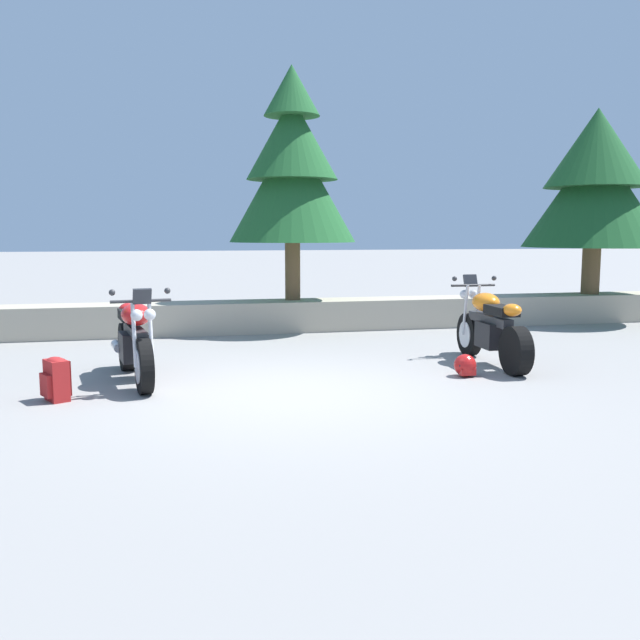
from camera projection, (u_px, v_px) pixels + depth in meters
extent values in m
plane|color=gray|center=(287.00, 392.00, 7.69)|extent=(120.00, 120.00, 0.00)
cube|color=#A89E89|center=(241.00, 317.00, 12.30)|extent=(36.00, 0.80, 0.55)
cylinder|color=black|center=(144.00, 366.00, 7.59)|extent=(0.24, 0.63, 0.62)
cylinder|color=black|center=(128.00, 346.00, 8.91)|extent=(0.28, 0.64, 0.62)
cylinder|color=silver|center=(144.00, 366.00, 7.59)|extent=(0.22, 0.41, 0.38)
cube|color=black|center=(134.00, 347.00, 8.28)|extent=(0.40, 0.53, 0.34)
cube|color=#2D2D30|center=(135.00, 331.00, 8.16)|extent=(0.33, 1.11, 0.12)
ellipsoid|color=red|center=(136.00, 315.00, 8.00)|extent=(0.42, 0.57, 0.26)
cube|color=black|center=(131.00, 315.00, 8.45)|extent=(0.35, 0.60, 0.12)
ellipsoid|color=red|center=(128.00, 309.00, 8.72)|extent=(0.26, 0.31, 0.16)
cylinder|color=#2D2D30|center=(141.00, 301.00, 7.57)|extent=(0.66, 0.15, 0.04)
sphere|color=silver|center=(150.00, 315.00, 7.49)|extent=(0.13, 0.13, 0.13)
sphere|color=silver|center=(137.00, 315.00, 7.43)|extent=(0.13, 0.13, 0.13)
cube|color=#26282D|center=(142.00, 296.00, 7.47)|extent=(0.21, 0.13, 0.18)
cylinder|color=silver|center=(117.00, 346.00, 8.62)|extent=(0.17, 0.39, 0.11)
cylinder|color=silver|center=(151.00, 333.00, 7.61)|extent=(0.07, 0.17, 0.73)
cylinder|color=silver|center=(134.00, 334.00, 7.55)|extent=(0.07, 0.17, 0.73)
sphere|color=#2D2D30|center=(167.00, 291.00, 7.71)|extent=(0.07, 0.07, 0.07)
sphere|color=#2D2D30|center=(112.00, 293.00, 7.48)|extent=(0.07, 0.07, 0.07)
cylinder|color=black|center=(469.00, 334.00, 9.97)|extent=(0.16, 0.62, 0.62)
cylinder|color=black|center=(516.00, 351.00, 8.57)|extent=(0.20, 0.62, 0.62)
cylinder|color=silver|center=(469.00, 334.00, 9.97)|extent=(0.17, 0.39, 0.38)
cube|color=black|center=(493.00, 335.00, 9.21)|extent=(0.33, 0.49, 0.34)
cube|color=#2D2D30|center=(490.00, 319.00, 9.28)|extent=(0.17, 1.10, 0.12)
ellipsoid|color=orange|center=(486.00, 302.00, 9.40)|extent=(0.35, 0.53, 0.26)
cube|color=black|center=(501.00, 310.00, 8.94)|extent=(0.27, 0.57, 0.12)
ellipsoid|color=orange|center=(512.00, 310.00, 8.64)|extent=(0.23, 0.29, 0.16)
cylinder|color=#2D2D30|center=(473.00, 285.00, 9.80)|extent=(0.66, 0.05, 0.04)
sphere|color=silver|center=(464.00, 294.00, 9.94)|extent=(0.13, 0.13, 0.13)
sphere|color=silver|center=(473.00, 294.00, 9.97)|extent=(0.13, 0.13, 0.13)
cube|color=#26282D|center=(470.00, 281.00, 9.89)|extent=(0.20, 0.10, 0.18)
cylinder|color=silver|center=(519.00, 344.00, 8.83)|extent=(0.12, 0.38, 0.11)
cylinder|color=silver|center=(465.00, 310.00, 9.87)|extent=(0.05, 0.16, 0.73)
cylinder|color=silver|center=(477.00, 310.00, 9.90)|extent=(0.05, 0.16, 0.73)
sphere|color=#2D2D30|center=(455.00, 279.00, 9.69)|extent=(0.07, 0.07, 0.07)
sphere|color=#2D2D30|center=(494.00, 278.00, 9.81)|extent=(0.07, 0.07, 0.07)
cube|color=#A31E1E|center=(57.00, 380.00, 7.29)|extent=(0.30, 0.35, 0.44)
cube|color=#A31E1E|center=(46.00, 385.00, 7.22)|extent=(0.16, 0.24, 0.24)
ellipsoid|color=#A31E1E|center=(56.00, 361.00, 7.26)|extent=(0.28, 0.33, 0.08)
cube|color=#591010|center=(69.00, 378.00, 7.29)|extent=(0.05, 0.06, 0.37)
cube|color=#591010|center=(64.00, 376.00, 7.42)|extent=(0.05, 0.06, 0.37)
sphere|color=#B21919|center=(465.00, 365.00, 8.52)|extent=(0.28, 0.28, 0.28)
ellipsoid|color=black|center=(468.00, 366.00, 8.45)|extent=(0.23, 0.06, 0.12)
cube|color=#B21919|center=(468.00, 372.00, 8.46)|extent=(0.20, 0.08, 0.08)
cylinder|color=brown|center=(293.00, 261.00, 12.52)|extent=(0.28, 0.28, 1.41)
cone|color=#1E5628|center=(292.00, 185.00, 12.35)|extent=(2.29, 2.29, 2.03)
cone|color=#1E5628|center=(292.00, 138.00, 12.25)|extent=(1.65, 1.65, 1.46)
cone|color=#1E5628|center=(292.00, 90.00, 12.14)|extent=(1.01, 1.01, 0.89)
cylinder|color=brown|center=(591.00, 263.00, 13.72)|extent=(0.35, 0.35, 1.25)
cone|color=#194C23|center=(595.00, 193.00, 13.55)|extent=(2.75, 2.75, 2.13)
cone|color=#194C23|center=(597.00, 148.00, 13.44)|extent=(1.98, 1.98, 1.53)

